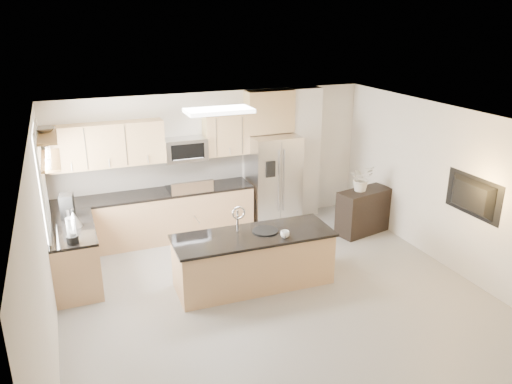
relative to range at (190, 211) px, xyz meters
name	(u,v)px	position (x,y,z in m)	size (l,w,h in m)	color
floor	(284,307)	(0.60, -2.92, -0.47)	(6.50, 6.50, 0.00)	gray
ceiling	(288,127)	(0.60, -2.92, 2.13)	(6.00, 6.50, 0.02)	white
wall_back	(214,161)	(0.60, 0.33, 0.83)	(6.00, 0.02, 2.60)	silver
wall_front	(467,380)	(0.60, -6.17, 0.83)	(6.00, 0.02, 2.60)	silver
wall_left	(44,262)	(-2.40, -2.92, 0.83)	(0.02, 6.50, 2.60)	silver
wall_right	(463,195)	(3.60, -2.92, 0.83)	(0.02, 6.50, 2.60)	silver
back_counter	(156,216)	(-0.63, 0.01, 0.00)	(3.55, 0.66, 1.44)	tan
left_counter	(75,255)	(-2.07, -1.07, -0.01)	(0.66, 1.50, 0.92)	tan
range	(190,211)	(0.00, 0.00, 0.00)	(0.76, 0.64, 1.14)	black
upper_cabinets	(145,142)	(-0.70, 0.16, 1.35)	(3.50, 0.33, 0.75)	tan
microwave	(185,149)	(0.00, 0.12, 1.16)	(0.76, 0.40, 0.40)	#BCBCBE
refrigerator	(273,180)	(1.66, -0.05, 0.42)	(0.92, 0.78, 1.78)	#BCBCBE
partition_column	(304,153)	(2.42, 0.18, 0.83)	(0.60, 0.30, 2.60)	silver
window	(43,183)	(-2.38, -1.07, 1.18)	(0.04, 1.15, 1.65)	white
shelf_lower	(49,160)	(-2.25, -0.97, 1.48)	(0.30, 1.20, 0.04)	olive
shelf_upper	(45,135)	(-2.25, -0.97, 1.85)	(0.30, 1.20, 0.04)	olive
ceiling_fixture	(219,111)	(0.20, -1.32, 2.09)	(1.00, 0.50, 0.06)	white
island	(254,259)	(0.43, -2.14, -0.05)	(2.43, 0.93, 1.26)	tan
credenza	(364,211)	(3.08, -1.09, -0.05)	(1.05, 0.44, 0.84)	black
cup	(285,234)	(0.82, -2.41, 0.41)	(0.13, 0.13, 0.10)	white
platter	(265,231)	(0.64, -2.11, 0.37)	(0.40, 0.40, 0.02)	black
blender	(72,232)	(-2.07, -1.67, 0.61)	(0.17, 0.17, 0.38)	black
kettle	(74,219)	(-2.02, -1.07, 0.57)	(0.23, 0.23, 0.28)	#BCBCBE
coffee_maker	(67,207)	(-2.09, -0.64, 0.63)	(0.23, 0.27, 0.37)	black
bowl	(45,129)	(-2.25, -0.85, 1.91)	(0.35, 0.35, 0.09)	#BCBCBE
flower_vase	(362,172)	(2.99, -1.06, 0.73)	(0.65, 0.57, 0.73)	beige
television	(469,197)	(3.51, -3.12, 0.88)	(1.08, 0.14, 0.62)	black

